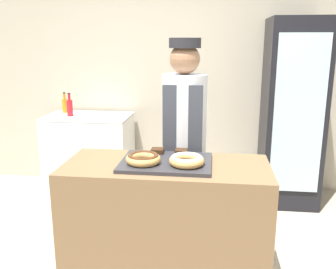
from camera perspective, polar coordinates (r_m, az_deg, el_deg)
wall_back at (r=4.51m, az=3.21°, el=8.93°), size 8.00×0.06×2.70m
display_counter at (r=2.69m, az=-0.27°, el=-14.20°), size 1.38×0.60×0.95m
serving_tray at (r=2.50m, az=-0.28°, el=-4.29°), size 0.60×0.45×0.02m
donut_chocolate_glaze at (r=2.44m, az=-3.79°, el=-3.63°), size 0.23×0.23×0.06m
donut_light_glaze at (r=2.41m, az=2.87°, el=-3.88°), size 0.23×0.23×0.06m
brownie_back_left at (r=2.66m, az=-1.64°, el=-2.49°), size 0.09×0.09×0.03m
brownie_back_right at (r=2.64m, az=2.04°, el=-2.62°), size 0.09×0.09×0.03m
baker_person at (r=3.01m, az=2.43°, el=-1.37°), size 0.35×0.35×1.77m
beverage_fridge at (r=4.24m, az=18.35°, el=3.06°), size 0.60×0.67×1.99m
chest_freezer at (r=4.53m, az=-11.83°, el=-2.81°), size 0.96×0.62×0.91m
bottle_red at (r=4.43m, az=-14.74°, el=4.05°), size 0.07×0.07×0.27m
bottle_orange at (r=4.66m, az=-15.45°, el=4.38°), size 0.06×0.06×0.24m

